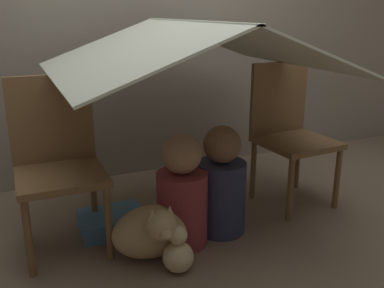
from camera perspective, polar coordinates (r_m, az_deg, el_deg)
The scene contains 10 objects.
ground_plane at distance 2.43m, azimuth 1.76°, elevation -12.31°, with size 8.80×8.80×0.00m, color #7A6651.
wall_back at distance 3.18m, azimuth -7.27°, elevation 18.10°, with size 7.00×0.05×2.50m.
chair_left at distance 2.29m, azimuth -17.50°, elevation -1.75°, with size 0.43×0.43×0.89m.
chair_right at distance 2.80m, azimuth 12.79°, elevation 2.04°, with size 0.46×0.46×0.89m.
sheet_canopy at distance 2.28m, azimuth 0.00°, elevation 12.88°, with size 1.44×1.32×0.27m.
person_front at distance 2.26m, azimuth -1.37°, elevation -6.94°, with size 0.27×0.27×0.61m.
person_second at distance 2.39m, azimuth 3.91°, elevation -5.56°, with size 0.27×0.27×0.62m.
dog at distance 2.20m, azimuth -5.26°, elevation -11.41°, with size 0.41×0.38×0.34m.
floor_cushion at distance 2.52m, azimuth -10.52°, elevation -10.11°, with size 0.36×0.29×0.10m.
plush_toy at distance 2.11m, azimuth -1.85°, elevation -14.34°, with size 0.15×0.15×0.24m.
Camera 1 is at (-0.91, -1.91, 1.20)m, focal length 40.00 mm.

